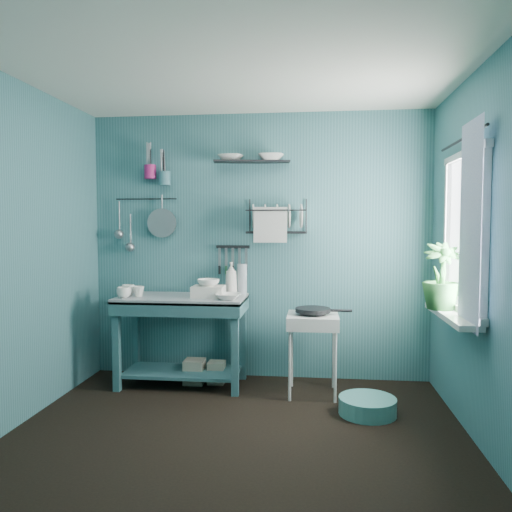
# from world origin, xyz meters

# --- Properties ---
(floor) EXTENTS (3.20, 3.20, 0.00)m
(floor) POSITION_xyz_m (0.00, 0.00, 0.00)
(floor) COLOR black
(floor) RESTS_ON ground
(ceiling) EXTENTS (3.20, 3.20, 0.00)m
(ceiling) POSITION_xyz_m (0.00, 0.00, 2.50)
(ceiling) COLOR silver
(ceiling) RESTS_ON ground
(wall_back) EXTENTS (3.20, 0.00, 3.20)m
(wall_back) POSITION_xyz_m (0.00, 1.50, 1.25)
(wall_back) COLOR #36686E
(wall_back) RESTS_ON ground
(wall_front) EXTENTS (3.20, 0.00, 3.20)m
(wall_front) POSITION_xyz_m (0.00, -1.50, 1.25)
(wall_front) COLOR #36686E
(wall_front) RESTS_ON ground
(wall_left) EXTENTS (0.00, 3.00, 3.00)m
(wall_left) POSITION_xyz_m (-1.60, 0.00, 1.25)
(wall_left) COLOR #36686E
(wall_left) RESTS_ON ground
(wall_right) EXTENTS (0.00, 3.00, 3.00)m
(wall_right) POSITION_xyz_m (1.60, 0.00, 1.25)
(wall_right) COLOR #36686E
(wall_right) RESTS_ON ground
(work_counter) EXTENTS (1.24, 0.79, 0.81)m
(work_counter) POSITION_xyz_m (-0.66, 1.15, 0.41)
(work_counter) COLOR #2E5B61
(work_counter) RESTS_ON floor
(mug_left) EXTENTS (0.12, 0.12, 0.10)m
(mug_left) POSITION_xyz_m (-1.14, 0.99, 0.86)
(mug_left) COLOR white
(mug_left) RESTS_ON work_counter
(mug_mid) EXTENTS (0.14, 0.14, 0.09)m
(mug_mid) POSITION_xyz_m (-1.04, 1.09, 0.86)
(mug_mid) COLOR white
(mug_mid) RESTS_ON work_counter
(mug_right) EXTENTS (0.17, 0.17, 0.10)m
(mug_right) POSITION_xyz_m (-1.16, 1.15, 0.86)
(mug_right) COLOR white
(mug_right) RESTS_ON work_counter
(wash_tub) EXTENTS (0.28, 0.22, 0.10)m
(wash_tub) POSITION_xyz_m (-0.41, 1.13, 0.86)
(wash_tub) COLOR silver
(wash_tub) RESTS_ON work_counter
(tub_bowl) EXTENTS (0.20, 0.19, 0.06)m
(tub_bowl) POSITION_xyz_m (-0.41, 1.13, 0.94)
(tub_bowl) COLOR white
(tub_bowl) RESTS_ON wash_tub
(soap_bottle) EXTENTS (0.12, 0.12, 0.30)m
(soap_bottle) POSITION_xyz_m (-0.24, 1.35, 0.96)
(soap_bottle) COLOR silver
(soap_bottle) RESTS_ON work_counter
(water_bottle) EXTENTS (0.09, 0.09, 0.28)m
(water_bottle) POSITION_xyz_m (-0.14, 1.37, 0.95)
(water_bottle) COLOR #A3ADB6
(water_bottle) RESTS_ON work_counter
(counter_bowl) EXTENTS (0.22, 0.22, 0.05)m
(counter_bowl) POSITION_xyz_m (-0.21, 1.00, 0.84)
(counter_bowl) COLOR white
(counter_bowl) RESTS_ON work_counter
(hotplate_stand) EXTENTS (0.51, 0.51, 0.69)m
(hotplate_stand) POSITION_xyz_m (0.52, 1.04, 0.35)
(hotplate_stand) COLOR silver
(hotplate_stand) RESTS_ON floor
(frying_pan) EXTENTS (0.30, 0.30, 0.03)m
(frying_pan) POSITION_xyz_m (0.52, 1.04, 0.73)
(frying_pan) COLOR black
(frying_pan) RESTS_ON hotplate_stand
(knife_strip) EXTENTS (0.32, 0.02, 0.03)m
(knife_strip) POSITION_xyz_m (-0.24, 1.47, 1.25)
(knife_strip) COLOR black
(knife_strip) RESTS_ON wall_back
(dish_rack) EXTENTS (0.56, 0.27, 0.32)m
(dish_rack) POSITION_xyz_m (0.18, 1.37, 1.54)
(dish_rack) COLOR black
(dish_rack) RESTS_ON wall_back
(upper_shelf) EXTENTS (0.72, 0.29, 0.01)m
(upper_shelf) POSITION_xyz_m (-0.05, 1.40, 2.04)
(upper_shelf) COLOR black
(upper_shelf) RESTS_ON wall_back
(shelf_bowl_left) EXTENTS (0.26, 0.26, 0.06)m
(shelf_bowl_left) POSITION_xyz_m (-0.25, 1.40, 2.07)
(shelf_bowl_left) COLOR white
(shelf_bowl_left) RESTS_ON upper_shelf
(shelf_bowl_right) EXTENTS (0.24, 0.24, 0.06)m
(shelf_bowl_right) POSITION_xyz_m (0.12, 1.40, 2.02)
(shelf_bowl_right) COLOR white
(shelf_bowl_right) RESTS_ON upper_shelf
(utensil_cup_magenta) EXTENTS (0.11, 0.11, 0.13)m
(utensil_cup_magenta) POSITION_xyz_m (-1.03, 1.42, 1.96)
(utensil_cup_magenta) COLOR #A91F65
(utensil_cup_magenta) RESTS_ON wall_back
(utensil_cup_teal) EXTENTS (0.11, 0.11, 0.13)m
(utensil_cup_teal) POSITION_xyz_m (-0.89, 1.42, 1.89)
(utensil_cup_teal) COLOR #3B6F7B
(utensil_cup_teal) RESTS_ON wall_back
(colander) EXTENTS (0.28, 0.03, 0.28)m
(colander) POSITION_xyz_m (-0.93, 1.45, 1.47)
(colander) COLOR gray
(colander) RESTS_ON wall_back
(ladle_outer) EXTENTS (0.01, 0.01, 0.30)m
(ladle_outer) POSITION_xyz_m (-1.36, 1.46, 1.54)
(ladle_outer) COLOR gray
(ladle_outer) RESTS_ON wall_back
(ladle_inner) EXTENTS (0.01, 0.01, 0.30)m
(ladle_inner) POSITION_xyz_m (-1.25, 1.46, 1.41)
(ladle_inner) COLOR gray
(ladle_inner) RESTS_ON wall_back
(hook_rail) EXTENTS (0.60, 0.01, 0.01)m
(hook_rail) POSITION_xyz_m (-1.09, 1.47, 1.71)
(hook_rail) COLOR black
(hook_rail) RESTS_ON wall_back
(window_glass) EXTENTS (0.00, 1.10, 1.10)m
(window_glass) POSITION_xyz_m (1.59, 0.45, 1.40)
(window_glass) COLOR white
(window_glass) RESTS_ON wall_right
(windowsill) EXTENTS (0.16, 0.95, 0.04)m
(windowsill) POSITION_xyz_m (1.50, 0.45, 0.81)
(windowsill) COLOR silver
(windowsill) RESTS_ON wall_right
(curtain) EXTENTS (0.00, 1.35, 1.35)m
(curtain) POSITION_xyz_m (1.52, 0.15, 1.45)
(curtain) COLOR silver
(curtain) RESTS_ON wall_right
(curtain_rod) EXTENTS (0.02, 1.05, 0.02)m
(curtain_rod) POSITION_xyz_m (1.54, 0.45, 2.05)
(curtain_rod) COLOR black
(curtain_rod) RESTS_ON wall_right
(potted_plant) EXTENTS (0.30, 0.30, 0.49)m
(potted_plant) POSITION_xyz_m (1.46, 0.59, 1.08)
(potted_plant) COLOR #2C6F31
(potted_plant) RESTS_ON windowsill
(storage_tin_large) EXTENTS (0.18, 0.18, 0.22)m
(storage_tin_large) POSITION_xyz_m (-0.56, 1.20, 0.11)
(storage_tin_large) COLOR gray
(storage_tin_large) RESTS_ON floor
(storage_tin_small) EXTENTS (0.15, 0.15, 0.20)m
(storage_tin_small) POSITION_xyz_m (-0.36, 1.23, 0.10)
(storage_tin_small) COLOR gray
(storage_tin_small) RESTS_ON floor
(floor_basin) EXTENTS (0.44, 0.44, 0.13)m
(floor_basin) POSITION_xyz_m (0.94, 0.62, 0.07)
(floor_basin) COLOR teal
(floor_basin) RESTS_ON floor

